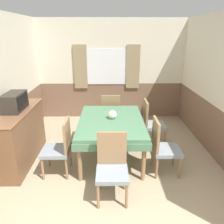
# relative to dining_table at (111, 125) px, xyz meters

# --- Properties ---
(wall_back) EXTENTS (4.21, 0.10, 2.60)m
(wall_back) POSITION_rel_dining_table_xyz_m (0.02, 2.15, 0.66)
(wall_back) COLOR silver
(wall_back) RESTS_ON ground_plane
(wall_left) EXTENTS (0.05, 4.61, 2.60)m
(wall_left) POSITION_rel_dining_table_xyz_m (-1.90, 0.03, 0.65)
(wall_left) COLOR silver
(wall_left) RESTS_ON ground_plane
(wall_right) EXTENTS (0.05, 4.61, 2.60)m
(wall_right) POSITION_rel_dining_table_xyz_m (1.96, 0.03, 0.65)
(wall_right) COLOR silver
(wall_right) RESTS_ON ground_plane
(dining_table) EXTENTS (1.19, 1.65, 0.75)m
(dining_table) POSITION_rel_dining_table_xyz_m (0.00, 0.00, 0.00)
(dining_table) COLOR #4C7A56
(dining_table) RESTS_ON ground_plane
(chair_right_near) EXTENTS (0.44, 0.44, 0.95)m
(chair_right_near) POSITION_rel_dining_table_xyz_m (0.84, -0.51, -0.15)
(chair_right_near) COLOR #93704C
(chair_right_near) RESTS_ON ground_plane
(chair_right_far) EXTENTS (0.44, 0.44, 0.95)m
(chair_right_far) POSITION_rel_dining_table_xyz_m (0.84, 0.51, -0.15)
(chair_right_far) COLOR #93704C
(chair_right_far) RESTS_ON ground_plane
(chair_head_window) EXTENTS (0.44, 0.44, 0.95)m
(chair_head_window) POSITION_rel_dining_table_xyz_m (0.00, 1.07, -0.15)
(chair_head_window) COLOR #93704C
(chair_head_window) RESTS_ON ground_plane
(chair_head_near) EXTENTS (0.44, 0.44, 0.95)m
(chair_head_near) POSITION_rel_dining_table_xyz_m (0.00, -1.07, -0.15)
(chair_head_near) COLOR #93704C
(chair_head_near) RESTS_ON ground_plane
(chair_left_near) EXTENTS (0.44, 0.44, 0.95)m
(chair_left_near) POSITION_rel_dining_table_xyz_m (-0.84, -0.51, -0.15)
(chair_left_near) COLOR #93704C
(chair_left_near) RESTS_ON ground_plane
(sideboard) EXTENTS (0.46, 1.50, 0.98)m
(sideboard) POSITION_rel_dining_table_xyz_m (-1.64, -0.14, -0.15)
(sideboard) COLOR brown
(sideboard) RESTS_ON ground_plane
(tv) EXTENTS (0.29, 0.53, 0.30)m
(tv) POSITION_rel_dining_table_xyz_m (-1.65, -0.10, 0.48)
(tv) COLOR #2D2823
(tv) RESTS_ON sideboard
(vase) EXTENTS (0.16, 0.16, 0.16)m
(vase) POSITION_rel_dining_table_xyz_m (0.02, 0.06, 0.18)
(vase) COLOR silver
(vase) RESTS_ON dining_table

